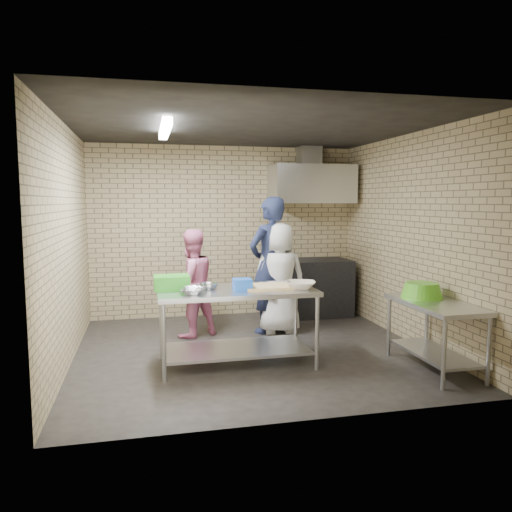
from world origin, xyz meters
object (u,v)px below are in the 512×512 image
(blue_tub, at_px, (242,284))
(side_counter, at_px, (435,336))
(man_navy, at_px, (270,265))
(stove, at_px, (312,287))
(green_crate, at_px, (172,282))
(bottle_green, at_px, (334,190))
(woman_pink, at_px, (191,283))
(woman_white, at_px, (279,278))
(prep_table, at_px, (236,327))
(green_basin, at_px, (422,290))
(bottle_red, at_px, (311,189))

(blue_tub, bearing_deg, side_counter, -14.85)
(man_navy, bearing_deg, blue_tub, 39.15)
(side_counter, bearing_deg, blue_tub, 165.15)
(stove, height_order, green_crate, green_crate)
(side_counter, bearing_deg, bottle_green, 90.00)
(stove, distance_m, green_crate, 3.10)
(woman_pink, height_order, woman_white, woman_white)
(prep_table, distance_m, stove, 2.67)
(blue_tub, distance_m, bottle_green, 3.36)
(prep_table, distance_m, green_basin, 2.13)
(bottle_red, height_order, woman_pink, bottle_red)
(bottle_red, bearing_deg, stove, -101.77)
(blue_tub, relative_size, bottle_red, 1.07)
(prep_table, distance_m, man_navy, 1.54)
(blue_tub, relative_size, green_basin, 0.42)
(green_crate, height_order, bottle_green, bottle_green)
(stove, height_order, woman_pink, woman_pink)
(side_counter, height_order, green_crate, green_crate)
(bottle_red, distance_m, woman_white, 1.90)
(side_counter, bearing_deg, woman_white, 123.98)
(blue_tub, xyz_separation_m, bottle_green, (2.03, 2.45, 1.09))
(side_counter, height_order, bottle_green, bottle_green)
(prep_table, bearing_deg, green_basin, -10.67)
(blue_tub, bearing_deg, green_basin, -8.15)
(prep_table, xyz_separation_m, side_counter, (2.08, -0.64, -0.06))
(green_basin, bearing_deg, blue_tub, 171.85)
(green_crate, bearing_deg, stove, 40.57)
(prep_table, bearing_deg, green_crate, 170.27)
(woman_white, bearing_deg, bottle_red, -125.62)
(green_crate, height_order, green_basin, green_crate)
(prep_table, xyz_separation_m, man_navy, (0.72, 1.27, 0.52))
(woman_pink, distance_m, woman_white, 1.22)
(stove, height_order, green_basin, green_basin)
(woman_white, bearing_deg, prep_table, 55.95)
(side_counter, xyz_separation_m, stove, (-0.45, 2.75, 0.08))
(stove, xyz_separation_m, blue_tub, (-1.58, -2.21, 0.48))
(side_counter, height_order, green_basin, green_basin)
(man_navy, bearing_deg, green_basin, 104.23)
(blue_tub, relative_size, woman_white, 0.12)
(green_basin, distance_m, man_navy, 2.13)
(green_basin, height_order, man_navy, man_navy)
(green_crate, bearing_deg, bottle_green, 38.80)
(side_counter, distance_m, green_basin, 0.52)
(man_navy, height_order, woman_white, man_navy)
(stove, xyz_separation_m, bottle_red, (0.05, 0.24, 1.58))
(prep_table, height_order, woman_white, woman_white)
(side_counter, relative_size, blue_tub, 6.24)
(stove, relative_size, man_navy, 0.63)
(woman_pink, bearing_deg, stove, 176.73)
(prep_table, xyz_separation_m, woman_white, (0.84, 1.21, 0.34))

